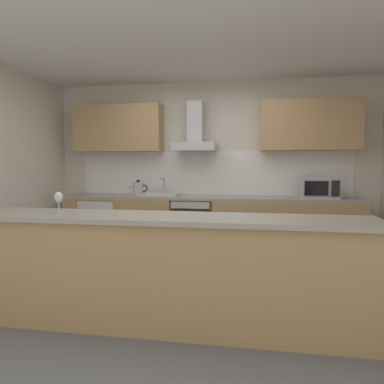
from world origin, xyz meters
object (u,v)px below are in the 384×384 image
(sink, at_px, (162,194))
(wine_glass, at_px, (59,198))
(oven, at_px, (194,226))
(kettle, at_px, (138,189))
(refrigerator, at_px, (103,226))
(range_hood, at_px, (195,135))
(microwave, at_px, (319,187))

(sink, distance_m, wine_glass, 2.35)
(oven, distance_m, kettle, 0.99)
(sink, xyz_separation_m, wine_glass, (-0.33, -2.32, 0.14))
(oven, height_order, wine_glass, wine_glass)
(kettle, xyz_separation_m, wine_glass, (0.02, -2.28, 0.06))
(oven, distance_m, refrigerator, 1.40)
(kettle, bearing_deg, range_hood, 11.16)
(refrigerator, height_order, microwave, microwave)
(microwave, xyz_separation_m, kettle, (-2.56, -0.01, -0.04))
(range_hood, distance_m, wine_glass, 2.67)
(oven, xyz_separation_m, range_hood, (-0.00, 0.13, 1.33))
(oven, bearing_deg, microwave, -0.92)
(microwave, bearing_deg, wine_glass, -138.07)
(kettle, bearing_deg, oven, 2.33)
(microwave, height_order, kettle, microwave)
(refrigerator, distance_m, sink, 1.05)
(microwave, distance_m, wine_glass, 3.42)
(wine_glass, bearing_deg, microwave, 41.93)
(microwave, bearing_deg, sink, 178.99)
(refrigerator, bearing_deg, kettle, -3.08)
(refrigerator, bearing_deg, wine_glass, -75.54)
(kettle, bearing_deg, sink, 7.30)
(wine_glass, bearing_deg, kettle, 90.49)
(sink, bearing_deg, kettle, -172.70)
(oven, xyz_separation_m, kettle, (-0.83, -0.03, 0.55))
(microwave, bearing_deg, oven, 179.08)
(sink, relative_size, wine_glass, 2.81)
(sink, height_order, kettle, sink)
(refrigerator, distance_m, range_hood, 1.96)
(refrigerator, relative_size, range_hood, 1.18)
(sink, xyz_separation_m, range_hood, (0.48, 0.12, 0.86))
(oven, relative_size, kettle, 2.77)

